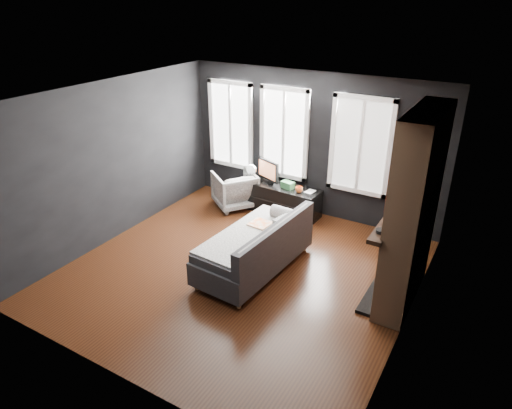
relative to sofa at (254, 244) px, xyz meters
The scene contains 18 objects.
floor 0.50m from the sofa, 128.98° to the right, with size 5.00×5.00×0.00m, color black.
ceiling 2.27m from the sofa, 128.98° to the right, with size 5.00×5.00×0.00m, color white.
wall_back 2.50m from the sofa, 93.50° to the left, with size 5.00×0.02×2.70m, color black.
wall_left 2.80m from the sofa, behind, with size 0.02×5.00×2.70m, color black.
wall_right 2.53m from the sofa, ahead, with size 0.02×5.00×2.70m, color black.
windows 3.05m from the sofa, 104.54° to the left, with size 4.00×0.16×1.76m, color white, non-canonical shape.
fireplace 2.38m from the sofa, 11.12° to the left, with size 0.70×1.62×2.70m, color #93724C, non-canonical shape.
sofa is the anchor object (origin of this frame).
stripe_pillow 0.50m from the sofa, 56.55° to the left, with size 0.08×0.33×0.33m, color gray.
armchair 2.32m from the sofa, 130.18° to the left, with size 0.76×0.72×0.79m, color white.
media_console 2.08m from the sofa, 107.20° to the left, with size 1.65×0.51×0.57m, color black, non-canonical shape.
monitor 2.22m from the sofa, 113.46° to the left, with size 0.58×0.12×0.52m, color black, non-canonical shape.
desk_fan 2.38m from the sofa, 121.88° to the left, with size 0.21×0.21×0.30m, color gray, non-canonical shape.
mug 1.88m from the sofa, 94.22° to the left, with size 0.14×0.11×0.14m, color #C85A22.
book 2.00m from the sofa, 91.12° to the left, with size 0.15×0.02×0.20m, color #C2B294.
storage_box 2.00m from the sofa, 101.93° to the left, with size 0.24×0.15×0.13m, color #336F3D.
mantel_vase 2.28m from the sofa, 24.62° to the left, with size 0.19×0.20×0.19m, color gold.
mantel_clock 2.08m from the sofa, ahead, with size 0.13×0.13×0.04m, color black.
Camera 1 is at (3.22, -5.03, 3.98)m, focal length 32.00 mm.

